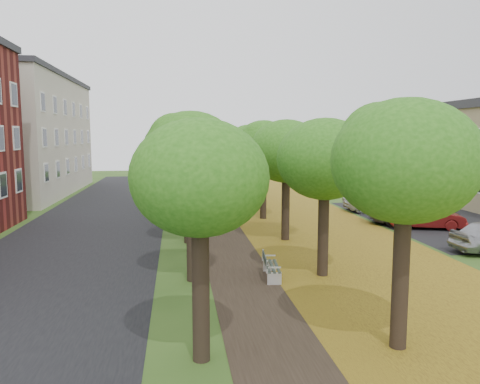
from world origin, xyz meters
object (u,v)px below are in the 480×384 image
object	(u,v)px
bench	(270,266)
car_grey	(414,211)
car_white	(379,202)
car_red	(426,217)

from	to	relation	value
bench	car_grey	distance (m)	13.78
car_grey	car_white	xyz separation A→B (m)	(0.00, 4.83, -0.10)
bench	car_red	world-z (taller)	car_red
car_red	car_grey	xyz separation A→B (m)	(0.00, 1.32, 0.09)
bench	car_white	size ratio (longest dim) A/B	0.38
car_grey	car_red	bearing A→B (deg)	-166.85
car_red	car_white	distance (m)	6.15
bench	car_white	world-z (taller)	car_white
car_grey	car_white	size ratio (longest dim) A/B	1.10
bench	car_red	distance (m)	12.95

